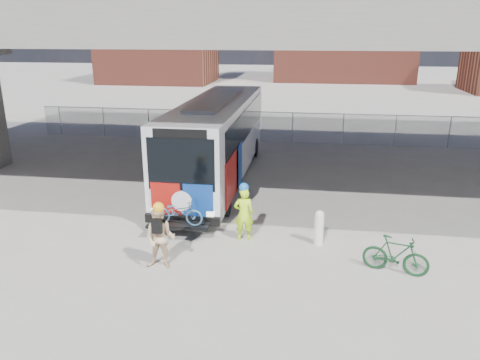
% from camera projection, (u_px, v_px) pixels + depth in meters
% --- Properties ---
extents(ground, '(160.00, 160.00, 0.00)m').
position_uv_depth(ground, '(249.00, 214.00, 17.26)').
color(ground, '#9E9991').
rests_on(ground, ground).
extents(bus, '(2.67, 12.90, 3.69)m').
position_uv_depth(bus, '(218.00, 133.00, 20.83)').
color(bus, silver).
rests_on(bus, ground).
extents(overpass, '(40.00, 16.00, 7.95)m').
position_uv_depth(overpass, '(263.00, 29.00, 19.04)').
color(overpass, '#605E59').
rests_on(overpass, ground).
extents(chainlink_fence, '(30.00, 0.06, 30.00)m').
position_uv_depth(chainlink_fence, '(276.00, 119.00, 28.13)').
color(chainlink_fence, gray).
rests_on(chainlink_fence, ground).
extents(brick_buildings, '(54.00, 22.00, 12.00)m').
position_uv_depth(brick_buildings, '(308.00, 40.00, 60.85)').
color(brick_buildings, brown).
rests_on(brick_buildings, ground).
extents(bollard, '(0.30, 0.30, 1.13)m').
position_uv_depth(bollard, '(319.00, 226.00, 14.68)').
color(bollard, silver).
rests_on(bollard, ground).
extents(cyclist_hivis, '(0.71, 0.54, 1.92)m').
position_uv_depth(cyclist_hivis, '(244.00, 212.00, 14.93)').
color(cyclist_hivis, '#C6FF1A').
rests_on(cyclist_hivis, ground).
extents(cyclist_tan, '(0.90, 0.71, 1.99)m').
position_uv_depth(cyclist_tan, '(160.00, 237.00, 13.08)').
color(cyclist_tan, '#DAB78C').
rests_on(cyclist_tan, ground).
extents(bike_parked, '(1.87, 0.98, 1.08)m').
position_uv_depth(bike_parked, '(396.00, 255.00, 12.93)').
color(bike_parked, '#144020').
rests_on(bike_parked, ground).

